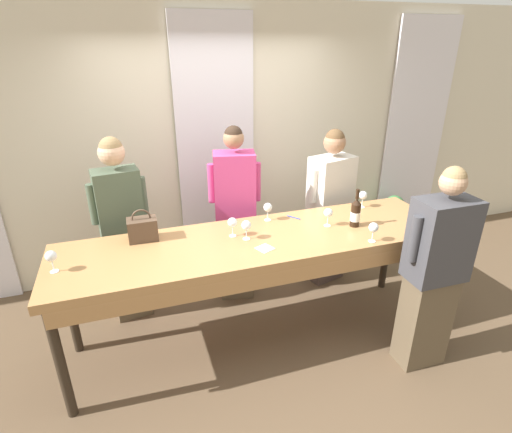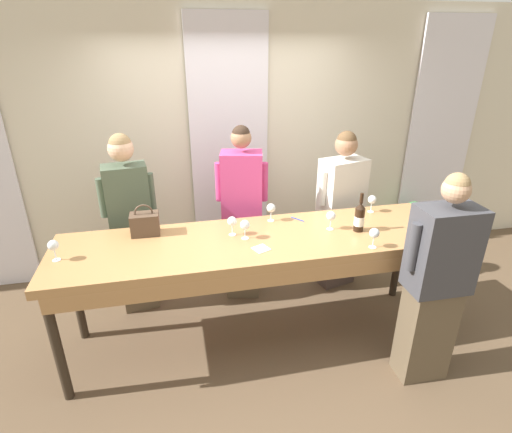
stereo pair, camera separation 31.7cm
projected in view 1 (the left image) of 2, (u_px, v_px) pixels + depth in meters
ground_plane at (259, 337)px, 3.56m from camera, size 18.00×18.00×0.00m
wall_back at (215, 144)px, 4.27m from camera, size 12.00×0.06×2.80m
curtain_panel_center at (216, 151)px, 4.24m from camera, size 0.82×0.03×2.69m
curtain_panel_right at (415, 135)px, 4.98m from camera, size 0.82×0.03×2.69m
tasting_bar at (260, 248)px, 3.18m from camera, size 3.17×0.83×0.99m
wine_bottle at (356, 213)px, 3.32m from camera, size 0.08×0.08×0.33m
handbag at (143, 229)px, 3.10m from camera, size 0.22×0.15×0.26m
wine_glass_front_left at (374, 228)px, 3.06m from camera, size 0.08×0.08×0.16m
wine_glass_front_mid at (246, 226)px, 3.10m from camera, size 0.08×0.08×0.16m
wine_glass_front_right at (51, 257)px, 2.65m from camera, size 0.08×0.08×0.16m
wine_glass_center_left at (363, 196)px, 3.69m from camera, size 0.08×0.08×0.16m
wine_glass_center_mid at (232, 223)px, 3.14m from camera, size 0.08×0.08×0.16m
wine_glass_center_right at (328, 213)px, 3.32m from camera, size 0.08×0.08×0.16m
wine_glass_back_left at (268, 208)px, 3.42m from camera, size 0.08×0.08×0.16m
napkin at (265, 248)px, 3.00m from camera, size 0.15×0.15×0.00m
pen at (294, 217)px, 3.51m from camera, size 0.09×0.11×0.01m
guest_olive_jacket at (123, 229)px, 3.51m from camera, size 0.49×0.28×1.72m
guest_pink_top at (235, 216)px, 3.81m from camera, size 0.49×0.33×1.75m
guest_cream_sweater at (329, 207)px, 4.13m from camera, size 0.54×0.37×1.65m
host_pouring at (434, 273)px, 2.98m from camera, size 0.54×0.27×1.66m
potted_plant at (392, 218)px, 5.02m from camera, size 0.30×0.30×0.67m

